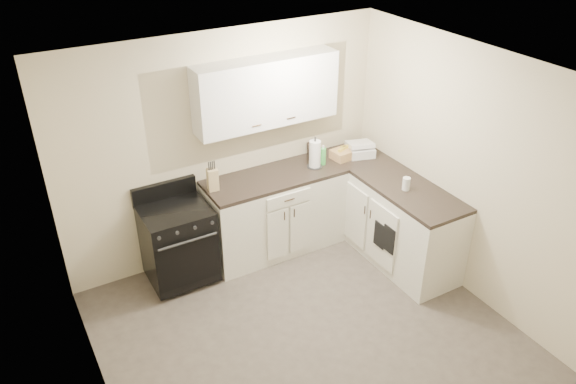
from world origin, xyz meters
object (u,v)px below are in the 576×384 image
knife_block (213,180)px  wicker_basket (345,153)px  paper_towel (315,154)px  stove (179,244)px  countertop_grill (360,151)px

knife_block → wicker_basket: knife_block is taller
wicker_basket → paper_towel: bearing=-177.2°
stove → knife_block: 0.75m
knife_block → stove: bearing=-164.6°
knife_block → paper_towel: paper_towel is taller
stove → knife_block: (0.45, 0.07, 0.60)m
paper_towel → countertop_grill: size_ratio=1.10×
stove → knife_block: knife_block is taller
stove → wicker_basket: size_ratio=2.65×
knife_block → paper_towel: (1.18, -0.08, 0.04)m
stove → countertop_grill: bearing=-0.6°
knife_block → countertop_grill: knife_block is taller
stove → wicker_basket: 2.12m
stove → paper_towel: paper_towel is taller
stove → paper_towel: bearing=-0.5°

